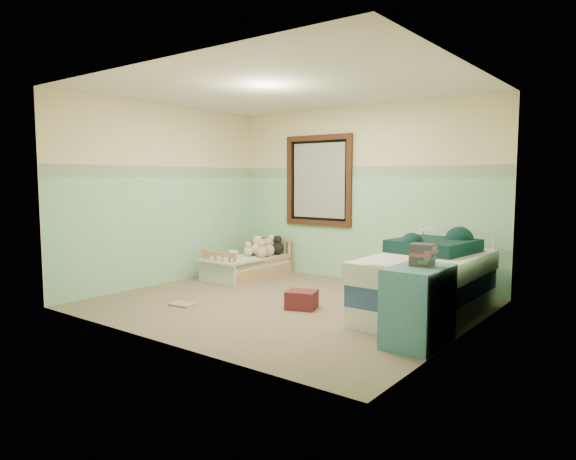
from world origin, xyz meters
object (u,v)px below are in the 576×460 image
Objects in this scene: twin_bed_frame at (426,306)px; red_pillow at (302,300)px; floor_book at (183,304)px; plush_floor_cream at (234,267)px; dresser at (418,306)px; toddler_bed_frame at (249,271)px; plush_floor_tan at (240,270)px.

red_pillow is (-1.25, -0.55, -0.01)m from twin_bed_frame.
plush_floor_cream is at bearing 106.16° from floor_book.
dresser is 1.64m from red_pillow.
plush_floor_cream is at bearing -155.45° from toddler_bed_frame.
twin_bed_frame is (3.25, -0.44, -0.02)m from plush_floor_cream.
red_pillow is at bearing 165.47° from dresser.
plush_floor_cream is 1.14× the size of plush_floor_tan.
plush_floor_cream is 1.90m from floor_book.
twin_bed_frame is at bearing -7.65° from plush_floor_cream.
red_pillow is (2.00, -0.99, -0.03)m from plush_floor_cream.
floor_book is at bearing -64.84° from plush_floor_cream.
twin_bed_frame is at bearing -7.32° from plush_floor_tan.
plush_floor_cream is at bearing 172.35° from twin_bed_frame.
plush_floor_tan reaches higher than toddler_bed_frame.
twin_bed_frame is 6.67× the size of floor_book.
plush_floor_tan reaches higher than red_pillow.
floor_book is (-1.20, -0.72, -0.09)m from red_pillow.
twin_bed_frame reaches higher than floor_book.
plush_floor_cream reaches higher than floor_book.
red_pillow is at bearing -156.13° from twin_bed_frame.
floor_book is (0.80, -1.71, -0.12)m from plush_floor_cream.
plush_floor_cream reaches higher than plush_floor_tan.
toddler_bed_frame is 4.71× the size of floor_book.
toddler_bed_frame is 5.57× the size of plush_floor_tan.
plush_floor_cream is 0.38× the size of dresser.
toddler_bed_frame is at bearing 155.91° from dresser.
twin_bed_frame is (3.08, -0.40, -0.01)m from plush_floor_tan.
plush_floor_cream is 0.18m from plush_floor_tan.
dresser is at bearing -71.62° from twin_bed_frame.
plush_floor_tan is 1.79m from floor_book.
twin_bed_frame is 1.04m from dresser.
twin_bed_frame reaches higher than toddler_bed_frame.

